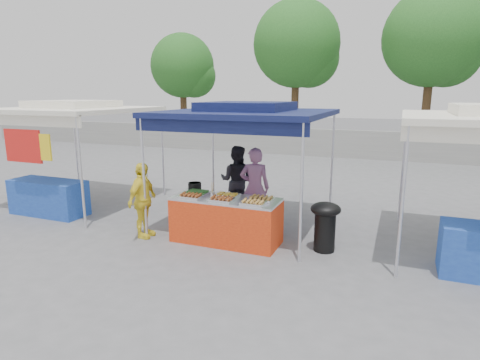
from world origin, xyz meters
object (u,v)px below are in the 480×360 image
at_px(vendor_woman, 255,188).
at_px(vendor_table, 226,220).
at_px(wok_burner, 325,222).
at_px(cooking_pot, 195,186).
at_px(customer_person, 143,200).
at_px(helper_man, 236,180).

bearing_deg(vendor_woman, vendor_table, 63.64).
bearing_deg(wok_burner, vendor_woman, 139.78).
bearing_deg(cooking_pot, customer_person, -137.95).
distance_m(cooking_pot, helper_man, 1.42).
height_order(cooking_pot, vendor_woman, vendor_woman).
height_order(vendor_table, customer_person, customer_person).
height_order(vendor_table, helper_man, helper_man).
relative_size(vendor_woman, helper_man, 1.05).
xyz_separation_m(vendor_woman, helper_man, (-0.69, 0.69, -0.04)).
xyz_separation_m(helper_man, customer_person, (-1.10, -2.06, -0.06)).
height_order(helper_man, customer_person, helper_man).
bearing_deg(helper_man, cooking_pot, 70.53).
xyz_separation_m(cooking_pot, wok_burner, (2.62, -0.09, -0.40)).
distance_m(wok_burner, customer_person, 3.44).
bearing_deg(helper_man, vendor_woman, 129.07).
bearing_deg(customer_person, cooking_pot, -50.54).
distance_m(vendor_table, customer_person, 1.66).
relative_size(wok_burner, customer_person, 0.61).
relative_size(cooking_pot, wok_burner, 0.29).
distance_m(vendor_woman, customer_person, 2.26).
distance_m(helper_man, customer_person, 2.34).
bearing_deg(wok_burner, cooking_pot, 163.65).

